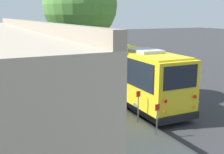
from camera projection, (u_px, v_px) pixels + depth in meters
ground_plane at (133, 96)px, 18.68m from camera, size 160.00×160.00×0.00m
sidewalk_slab at (79, 103)px, 17.06m from camera, size 80.00×3.60×0.15m
curb_strip at (107, 99)px, 17.86m from camera, size 80.00×0.14×0.15m
shuttle_bus at (131, 72)px, 17.37m from camera, size 9.81×2.62×3.45m
parked_sedan_silver at (71, 63)px, 28.17m from camera, size 4.32×1.99×1.30m
parked_sedan_blue at (52, 54)px, 34.59m from camera, size 4.69×1.79×1.27m
parked_sedan_navy at (42, 49)px, 39.90m from camera, size 4.51×1.96×1.29m
parked_sedan_tan at (34, 45)px, 45.50m from camera, size 4.68×1.82×1.26m
street_tree at (79, 0)px, 16.27m from camera, size 4.30×4.30×8.52m
sign_post_near at (157, 119)px, 12.16m from camera, size 0.06×0.22×1.42m
sign_post_far at (138, 107)px, 13.53m from camera, size 0.06×0.22×1.60m
lane_stripe_mid at (187, 97)px, 18.60m from camera, size 2.40×0.14×0.01m
lane_stripe_ahead at (140, 79)px, 23.88m from camera, size 2.40×0.14×0.01m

